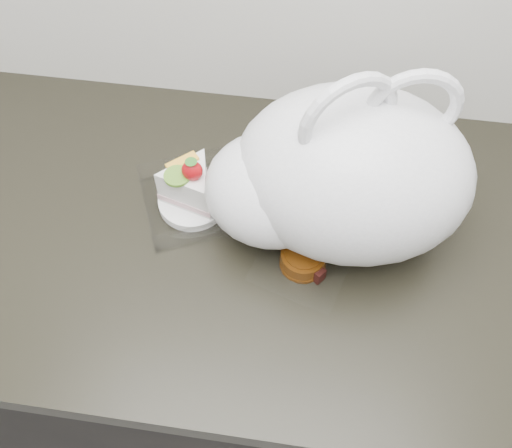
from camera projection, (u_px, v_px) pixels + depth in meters
The scene contains 4 objects.
counter at pixel (249, 340), 1.30m from camera, with size 2.04×0.64×0.90m.
cake_tray at pixel (192, 193), 0.93m from camera, with size 0.20×0.20×0.12m.
mooncake_wrap at pixel (303, 260), 0.88m from camera, with size 0.17×0.17×0.03m.
plastic_bag at pixel (336, 177), 0.83m from camera, with size 0.45×0.38×0.32m.
Camera 1 is at (0.09, 1.19, 1.67)m, focal length 40.00 mm.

